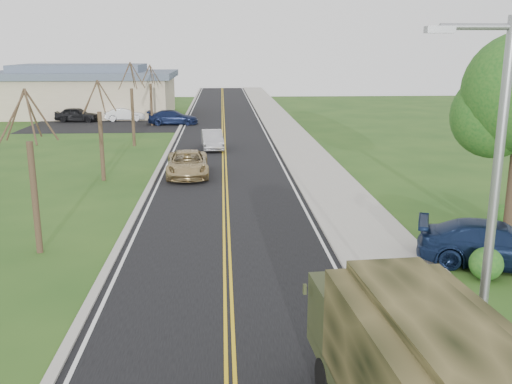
{
  "coord_description": "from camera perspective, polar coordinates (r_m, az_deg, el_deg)",
  "views": [
    {
      "loc": [
        -0.11,
        -10.6,
        7.44
      ],
      "look_at": [
        1.21,
        11.63,
        1.8
      ],
      "focal_mm": 40.0,
      "sensor_mm": 36.0,
      "label": 1
    }
  ],
  "objects": [
    {
      "name": "sedan_silver",
      "position": [
        43.35,
        -4.4,
        5.24
      ],
      "size": [
        1.86,
        4.42,
        1.42
      ],
      "primitive_type": "imported",
      "rotation": [
        0.0,
        0.0,
        0.09
      ],
      "color": "#A9A9AE",
      "rests_on": "ground"
    },
    {
      "name": "road",
      "position": [
        51.14,
        -3.26,
        5.83
      ],
      "size": [
        8.0,
        120.0,
        0.01
      ],
      "primitive_type": "cube",
      "color": "black",
      "rests_on": "ground"
    },
    {
      "name": "bare_tree_b",
      "position": [
        33.69,
        -15.24,
        5.24
      ],
      "size": [
        1.83,
        2.14,
        5.73
      ],
      "color": "#38281C",
      "rests_on": "ground"
    },
    {
      "name": "lot_car_silver",
      "position": [
        61.82,
        -12.97,
        7.58
      ],
      "size": [
        4.28,
        1.95,
        1.36
      ],
      "primitive_type": "imported",
      "rotation": [
        0.0,
        0.0,
        1.7
      ],
      "color": "#9E9EA2",
      "rests_on": "ground"
    },
    {
      "name": "lot_car_dark",
      "position": [
        62.28,
        -17.47,
        7.4
      ],
      "size": [
        4.52,
        2.13,
        1.5
      ],
      "primitive_type": "imported",
      "rotation": [
        0.0,
        0.0,
        1.49
      ],
      "color": "black",
      "rests_on": "ground"
    },
    {
      "name": "curb_left",
      "position": [
        51.3,
        -7.93,
        5.79
      ],
      "size": [
        0.3,
        120.0,
        0.1
      ],
      "primitive_type": "cube",
      "color": "#9E998E",
      "rests_on": "ground"
    },
    {
      "name": "suv_champagne",
      "position": [
        34.26,
        -6.86,
        2.82
      ],
      "size": [
        2.7,
        5.4,
        1.47
      ],
      "primitive_type": "imported",
      "rotation": [
        0.0,
        0.0,
        0.05
      ],
      "color": "tan",
      "rests_on": "ground"
    },
    {
      "name": "military_truck",
      "position": [
        10.76,
        15.85,
        -17.25
      ],
      "size": [
        2.84,
        6.88,
        3.35
      ],
      "rotation": [
        0.0,
        0.0,
        0.08
      ],
      "color": "black",
      "rests_on": "ground"
    },
    {
      "name": "lot_car_navy",
      "position": [
        57.82,
        -8.3,
        7.39
      ],
      "size": [
        4.97,
        2.04,
        1.44
      ],
      "primitive_type": "imported",
      "rotation": [
        0.0,
        0.0,
        1.56
      ],
      "color": "#0F1838",
      "rests_on": "ground"
    },
    {
      "name": "commercial_building",
      "position": [
        68.6,
        -17.02,
        9.63
      ],
      "size": [
        25.5,
        21.5,
        5.65
      ],
      "color": "tan",
      "rests_on": "ground"
    },
    {
      "name": "sidewalk_right",
      "position": [
        51.49,
        3.35,
        5.94
      ],
      "size": [
        3.2,
        120.0,
        0.1
      ],
      "primitive_type": "cube",
      "color": "#9E998E",
      "rests_on": "ground"
    },
    {
      "name": "curb_right",
      "position": [
        51.31,
        1.4,
        5.94
      ],
      "size": [
        0.3,
        120.0,
        0.12
      ],
      "primitive_type": "cube",
      "color": "#9E998E",
      "rests_on": "ground"
    },
    {
      "name": "bare_tree_a",
      "position": [
        22.25,
        -21.37,
        0.72
      ],
      "size": [
        1.93,
        2.26,
        6.08
      ],
      "color": "#38281C",
      "rests_on": "ground"
    },
    {
      "name": "utility_box_far",
      "position": [
        15.53,
        21.24,
        -13.69
      ],
      "size": [
        0.62,
        0.54,
        0.65
      ],
      "primitive_type": "cube",
      "rotation": [
        0.0,
        0.0,
        -0.17
      ],
      "color": "#1B4619",
      "rests_on": "sidewalk_right"
    },
    {
      "name": "bare_tree_d",
      "position": [
        57.23,
        -10.44,
        9.08
      ],
      "size": [
        1.88,
        2.2,
        5.91
      ],
      "color": "#38281C",
      "rests_on": "ground"
    },
    {
      "name": "pickup_navy",
      "position": [
        21.67,
        22.88,
        -4.87
      ],
      "size": [
        5.75,
        3.88,
        1.55
      ],
      "primitive_type": "imported",
      "rotation": [
        0.0,
        0.0,
        1.22
      ],
      "color": "#101E3D",
      "rests_on": "ground"
    },
    {
      "name": "bare_tree_c",
      "position": [
        45.37,
        -12.25,
        7.99
      ],
      "size": [
        2.04,
        2.39,
        6.42
      ],
      "color": "#38281C",
      "rests_on": "ground"
    },
    {
      "name": "street_light",
      "position": [
        11.67,
        22.17,
        -1.81
      ],
      "size": [
        1.65,
        0.22,
        8.0
      ],
      "color": "gray",
      "rests_on": "ground"
    }
  ]
}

